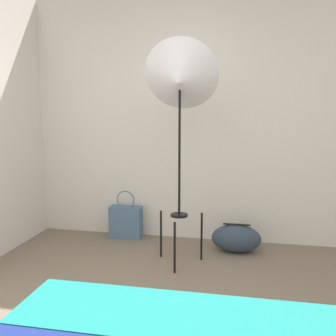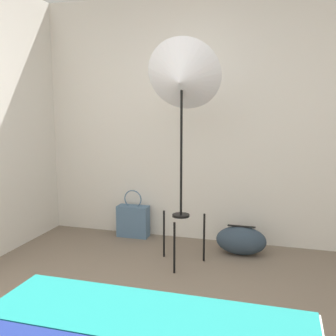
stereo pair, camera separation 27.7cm
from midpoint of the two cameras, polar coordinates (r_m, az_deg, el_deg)
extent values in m
cube|color=silver|center=(4.22, 6.77, 6.86)|extent=(8.00, 0.05, 2.60)
cube|color=#197F7A|center=(2.01, 1.31, -20.88)|extent=(1.57, 0.47, 0.04)
cylinder|color=black|center=(3.48, 3.25, -11.53)|extent=(0.02, 0.02, 0.46)
cylinder|color=black|center=(3.84, 1.50, -9.55)|extent=(0.02, 0.02, 0.46)
cylinder|color=black|center=(3.76, 7.39, -10.01)|extent=(0.02, 0.02, 0.46)
cylinder|color=black|center=(3.62, 4.09, -6.90)|extent=(0.16, 0.16, 0.02)
cylinder|color=black|center=(3.51, 4.20, 2.80)|extent=(0.02, 0.02, 1.23)
cone|color=silver|center=(3.50, 4.31, 12.86)|extent=(0.67, 0.47, 0.70)
cube|color=slate|center=(4.44, -3.29, -7.73)|extent=(0.35, 0.15, 0.35)
torus|color=slate|center=(4.37, -3.32, -4.54)|extent=(0.20, 0.01, 0.20)
ellipsoid|color=#2D3D4C|center=(4.02, 12.53, -10.25)|extent=(0.49, 0.28, 0.28)
cube|color=black|center=(3.98, 12.60, -8.29)|extent=(0.27, 0.04, 0.01)
camera|label=1|loc=(0.14, -87.63, 0.37)|focal=42.00mm
camera|label=2|loc=(0.14, 92.37, -0.37)|focal=42.00mm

